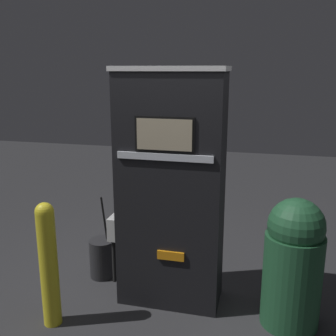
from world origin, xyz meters
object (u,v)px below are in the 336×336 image
object	(u,v)px
safety_bollard	(48,262)
squeegee_bucket	(102,258)
gas_pump	(171,190)
trash_bin	(293,262)

from	to	relation	value
safety_bollard	squeegee_bucket	xyz separation A→B (m)	(0.10, 0.82, -0.36)
gas_pump	safety_bollard	bearing A→B (deg)	-144.70
trash_bin	gas_pump	bearing A→B (deg)	172.73
gas_pump	squeegee_bucket	world-z (taller)	gas_pump
safety_bollard	squeegee_bucket	world-z (taller)	safety_bollard
squeegee_bucket	gas_pump	bearing A→B (deg)	-15.18
trash_bin	safety_bollard	bearing A→B (deg)	-165.95
gas_pump	trash_bin	xyz separation A→B (m)	(1.05, -0.13, -0.49)
safety_bollard	trash_bin	bearing A→B (deg)	14.05
gas_pump	trash_bin	distance (m)	1.17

